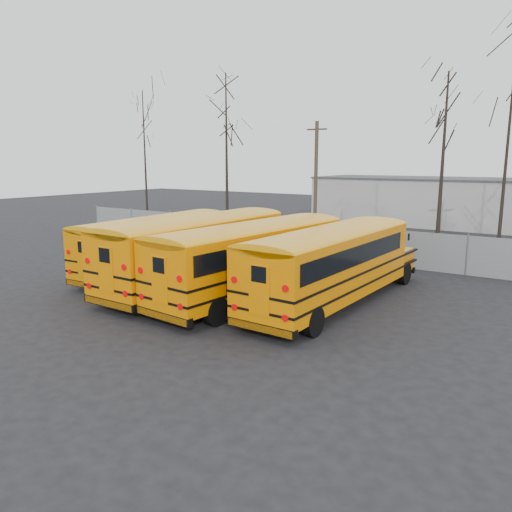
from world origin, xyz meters
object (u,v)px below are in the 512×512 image
Objects in this scene: bus_a at (159,240)px; bus_d at (333,259)px; utility_pole_left at (316,180)px; bus_b at (201,245)px; bus_c at (256,253)px.

bus_a is 9.66m from bus_d.
bus_a is at bearing -179.59° from bus_d.
bus_a is at bearing -98.24° from utility_pole_left.
bus_d is (6.18, 0.66, -0.08)m from bus_b.
utility_pole_left is at bearing 98.17° from bus_b.
utility_pole_left is (-8.08, 14.20, 2.41)m from bus_d.
bus_d is at bearing 19.61° from bus_c.
bus_d is 16.51m from utility_pole_left.
bus_b is 3.07m from bus_c.
bus_b is at bearing -17.70° from bus_a.
bus_a is 0.94× the size of bus_d.
bus_b is 1.43× the size of utility_pole_left.
bus_c is at bearing -163.71° from bus_d.
bus_a is 14.25m from utility_pole_left.
bus_b is at bearing -171.94° from bus_d.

